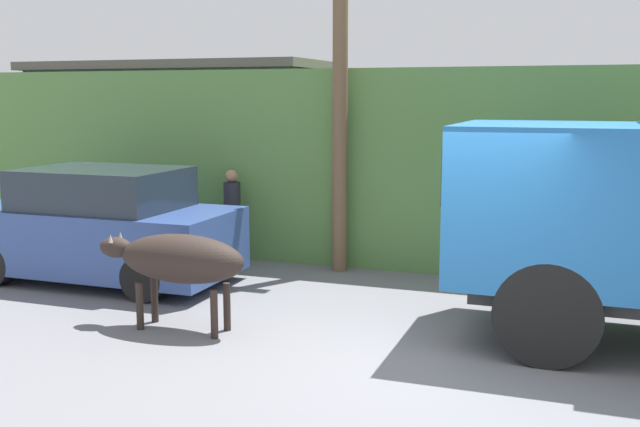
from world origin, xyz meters
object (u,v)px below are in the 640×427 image
Objects in this scene: utility_pole at (340,93)px; parked_suv at (99,227)px; pedestrian_on_hill at (232,211)px; brown_cow at (179,260)px.

parked_suv is at bearing -149.95° from utility_pole.
parked_suv reaches higher than pedestrian_on_hill.
parked_suv is at bearing 35.14° from pedestrian_on_hill.
utility_pole is (1.91, 0.09, 2.00)m from pedestrian_on_hill.
brown_cow is 3.01m from parked_suv.
brown_cow is 3.73m from pedestrian_on_hill.
brown_cow is 4.28m from utility_pole.
parked_suv is at bearing 140.72° from brown_cow.
brown_cow is 0.36× the size of utility_pole.
utility_pole is (0.86, 3.67, 2.03)m from brown_cow.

